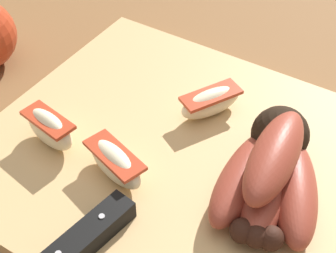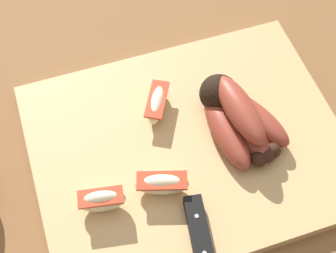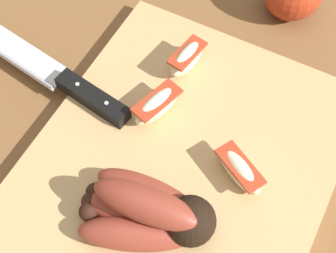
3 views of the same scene
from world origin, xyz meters
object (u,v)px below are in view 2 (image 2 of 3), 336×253
Objects in this scene: apple_wedge_middle at (102,201)px; apple_wedge_far at (157,103)px; banana_bunch at (237,117)px; apple_wedge_near at (162,184)px.

apple_wedge_far is at bearing 47.56° from apple_wedge_middle.
apple_wedge_near is at bearing -154.69° from banana_bunch.
apple_wedge_near is 0.12m from apple_wedge_far.
apple_wedge_far is at bearing 146.53° from banana_bunch.
apple_wedge_middle reaches higher than apple_wedge_near.
apple_wedge_middle is (-0.08, 0.00, 0.00)m from apple_wedge_near.
banana_bunch is 2.03× the size of apple_wedge_far.
apple_wedge_middle is at bearing -132.44° from apple_wedge_far.
banana_bunch is at bearing 16.08° from apple_wedge_middle.
apple_wedge_near reaches higher than apple_wedge_far.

